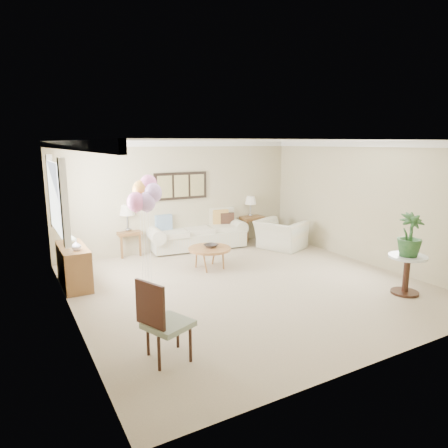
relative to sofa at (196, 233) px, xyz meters
name	(u,v)px	position (x,y,z in m)	size (l,w,h in m)	color
ground_plane	(246,285)	(-0.34, -2.88, -0.37)	(6.00, 6.00, 0.00)	tan
room_shell	(239,197)	(-0.45, -2.79, 1.26)	(6.04, 6.04, 2.60)	#BBB293
wall_art_triptych	(181,186)	(-0.34, 0.09, 1.18)	(1.35, 0.06, 0.65)	black
sofa	(196,233)	(0.00, 0.00, 0.00)	(2.62, 1.17, 0.93)	beige
end_table_left	(128,235)	(-1.67, 0.12, 0.12)	(0.54, 0.49, 0.58)	brown
end_table_right	(250,220)	(1.61, 0.02, 0.18)	(0.60, 0.54, 0.65)	brown
lamp_left	(127,211)	(-1.67, 0.12, 0.68)	(0.35, 0.35, 0.61)	gray
lamp_right	(251,201)	(1.61, 0.02, 0.69)	(0.30, 0.30, 0.53)	gray
coffee_table	(210,249)	(-0.49, -1.68, 0.04)	(0.88, 0.88, 0.45)	#9B5733
decor_bowl	(211,246)	(-0.45, -1.67, 0.11)	(0.28, 0.28, 0.07)	#2B2523
armchair	(281,234)	(1.79, -1.10, -0.02)	(1.08, 0.94, 0.70)	beige
side_table	(407,265)	(1.83, -4.58, 0.15)	(0.63, 0.63, 0.68)	silver
potted_plant	(410,235)	(1.80, -4.60, 0.68)	(0.41, 0.41, 0.73)	#1C4B1F
accent_chair	(162,319)	(-2.60, -4.59, 0.15)	(0.64, 0.64, 1.00)	gray
credenza	(74,266)	(-3.10, -1.38, 0.00)	(0.46, 1.20, 0.74)	brown
vase_white	(76,245)	(-3.08, -1.71, 0.46)	(0.17, 0.17, 0.18)	silver
vase_sage	(71,239)	(-3.08, -1.19, 0.47)	(0.18, 0.18, 0.19)	#A0B195
balloon_cluster	(145,195)	(-1.94, -2.10, 1.31)	(0.62, 0.50, 2.02)	gray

